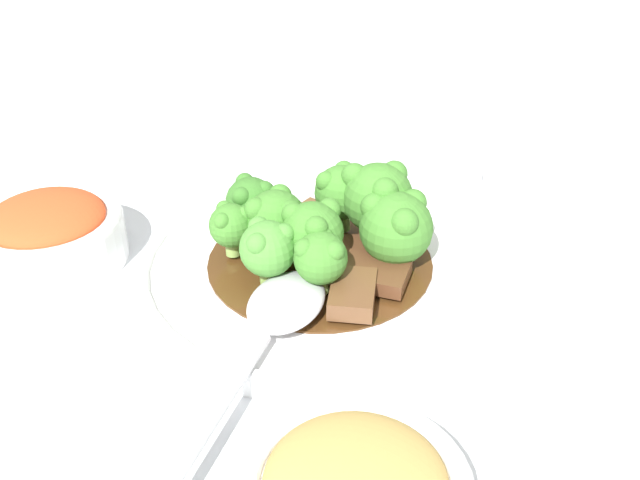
# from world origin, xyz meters

# --- Properties ---
(ground_plane) EXTENTS (4.00, 4.00, 0.00)m
(ground_plane) POSITION_xyz_m (0.00, 0.00, 0.00)
(ground_plane) COLOR silver
(main_plate) EXTENTS (0.27, 0.27, 0.02)m
(main_plate) POSITION_xyz_m (0.00, 0.00, 0.01)
(main_plate) COLOR white
(main_plate) RESTS_ON ground_plane
(beef_strip_0) EXTENTS (0.06, 0.05, 0.01)m
(beef_strip_0) POSITION_xyz_m (0.05, 0.00, 0.02)
(beef_strip_0) COLOR #56331E
(beef_strip_0) RESTS_ON main_plate
(beef_strip_1) EXTENTS (0.05, 0.05, 0.01)m
(beef_strip_1) POSITION_xyz_m (0.01, 0.02, 0.02)
(beef_strip_1) COLOR #56331E
(beef_strip_1) RESTS_ON main_plate
(beef_strip_2) EXTENTS (0.03, 0.06, 0.01)m
(beef_strip_2) POSITION_xyz_m (-0.04, 0.02, 0.03)
(beef_strip_2) COLOR brown
(beef_strip_2) RESTS_ON main_plate
(beef_strip_3) EXTENTS (0.05, 0.06, 0.01)m
(beef_strip_3) POSITION_xyz_m (0.05, -0.03, 0.03)
(beef_strip_3) COLOR brown
(beef_strip_3) RESTS_ON main_plate
(broccoli_floret_0) EXTENTS (0.04, 0.04, 0.05)m
(broccoli_floret_0) POSITION_xyz_m (0.03, -0.03, 0.05)
(broccoli_floret_0) COLOR #8EB756
(broccoli_floret_0) RESTS_ON main_plate
(broccoli_floret_1) EXTENTS (0.03, 0.03, 0.04)m
(broccoli_floret_1) POSITION_xyz_m (-0.05, -0.04, 0.04)
(broccoli_floret_1) COLOR #8EB756
(broccoli_floret_1) RESTS_ON main_plate
(broccoli_floret_2) EXTENTS (0.05, 0.05, 0.06)m
(broccoli_floret_2) POSITION_xyz_m (0.02, 0.05, 0.06)
(broccoli_floret_2) COLOR #7FA84C
(broccoli_floret_2) RESTS_ON main_plate
(broccoli_floret_3) EXTENTS (0.05, 0.05, 0.05)m
(broccoli_floret_3) POSITION_xyz_m (-0.03, -0.01, 0.05)
(broccoli_floret_3) COLOR #7FA84C
(broccoli_floret_3) RESTS_ON main_plate
(broccoli_floret_4) EXTENTS (0.04, 0.04, 0.05)m
(broccoli_floret_4) POSITION_xyz_m (-0.01, -0.05, 0.05)
(broccoli_floret_4) COLOR #7FA84C
(broccoli_floret_4) RESTS_ON main_plate
(broccoli_floret_5) EXTENTS (0.05, 0.05, 0.05)m
(broccoli_floret_5) POSITION_xyz_m (0.01, -0.02, 0.05)
(broccoli_floret_5) COLOR #7FA84C
(broccoli_floret_5) RESTS_ON main_plate
(broccoli_floret_6) EXTENTS (0.04, 0.04, 0.05)m
(broccoli_floret_6) POSITION_xyz_m (-0.01, 0.04, 0.05)
(broccoli_floret_6) COLOR #8EB756
(broccoli_floret_6) RESTS_ON main_plate
(broccoli_floret_7) EXTENTS (0.04, 0.04, 0.05)m
(broccoli_floret_7) POSITION_xyz_m (-0.06, -0.01, 0.05)
(broccoli_floret_7) COLOR #7FA84C
(broccoli_floret_7) RESTS_ON main_plate
(broccoli_floret_8) EXTENTS (0.05, 0.05, 0.06)m
(broccoli_floret_8) POSITION_xyz_m (0.05, 0.03, 0.05)
(broccoli_floret_8) COLOR #7FA84C
(broccoli_floret_8) RESTS_ON main_plate
(serving_spoon) EXTENTS (0.11, 0.24, 0.01)m
(serving_spoon) POSITION_xyz_m (0.03, -0.08, 0.03)
(serving_spoon) COLOR silver
(serving_spoon) RESTS_ON main_plate
(side_bowl_kimchi) EXTENTS (0.12, 0.12, 0.05)m
(side_bowl_kimchi) POSITION_xyz_m (-0.18, -0.11, 0.03)
(side_bowl_kimchi) COLOR white
(side_bowl_kimchi) RESTS_ON ground_plane
(sauce_dish) EXTENTS (0.07, 0.07, 0.01)m
(sauce_dish) POSITION_xyz_m (-0.01, 0.20, 0.01)
(sauce_dish) COLOR white
(sauce_dish) RESTS_ON ground_plane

